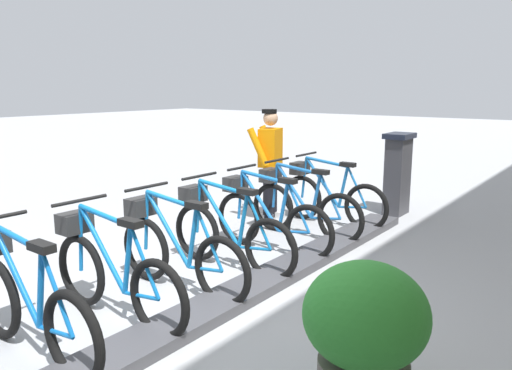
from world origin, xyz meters
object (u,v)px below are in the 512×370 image
at_px(payment_kiosk, 397,172).
at_px(bike_docked_4, 176,249).
at_px(bike_docked_6, 25,302).
at_px(planter_bush, 365,331).
at_px(bike_docked_3, 226,231).
at_px(bike_docked_0, 328,195).
at_px(worker_near_rack, 270,160).
at_px(bike_docked_1, 301,205).
at_px(bike_docked_2, 267,217).
at_px(bike_docked_5, 111,271).

relative_size(payment_kiosk, bike_docked_4, 0.74).
height_order(bike_docked_6, planter_bush, bike_docked_6).
relative_size(bike_docked_3, planter_bush, 1.77).
relative_size(bike_docked_0, planter_bush, 1.77).
relative_size(payment_kiosk, bike_docked_3, 0.74).
relative_size(bike_docked_0, worker_near_rack, 1.04).
bearing_deg(bike_docked_1, bike_docked_2, 90.00).
bearing_deg(planter_bush, bike_docked_6, 20.91).
bearing_deg(bike_docked_6, worker_near_rack, -78.99).
relative_size(bike_docked_4, worker_near_rack, 1.04).
bearing_deg(bike_docked_0, bike_docked_3, 90.00).
relative_size(bike_docked_6, worker_near_rack, 1.04).
distance_m(bike_docked_0, bike_docked_3, 2.30).
relative_size(bike_docked_1, worker_near_rack, 1.04).
height_order(bike_docked_2, bike_docked_5, same).
bearing_deg(bike_docked_4, planter_bush, 164.04).
height_order(bike_docked_1, bike_docked_2, same).
bearing_deg(bike_docked_3, bike_docked_2, -90.00).
height_order(bike_docked_0, bike_docked_1, same).
xyz_separation_m(bike_docked_0, bike_docked_2, (0.00, 1.53, 0.00)).
bearing_deg(bike_docked_2, bike_docked_4, 90.00).
distance_m(bike_docked_1, worker_near_rack, 1.07).
distance_m(bike_docked_5, worker_near_rack, 3.65).
distance_m(bike_docked_0, bike_docked_5, 3.83).
relative_size(bike_docked_5, bike_docked_6, 1.00).
distance_m(bike_docked_2, worker_near_rack, 1.56).
bearing_deg(bike_docked_3, bike_docked_0, -90.00).
height_order(payment_kiosk, bike_docked_1, payment_kiosk).
relative_size(worker_near_rack, planter_bush, 1.71).
distance_m(payment_kiosk, bike_docked_6, 5.80).
relative_size(bike_docked_4, bike_docked_5, 1.00).
xyz_separation_m(bike_docked_5, worker_near_rack, (0.84, -3.53, 0.48)).
xyz_separation_m(bike_docked_3, bike_docked_4, (0.00, 0.77, 0.00)).
xyz_separation_m(worker_near_rack, planter_bush, (-3.13, 3.42, -0.37)).
xyz_separation_m(bike_docked_2, bike_docked_4, (0.00, 1.53, 0.00)).
xyz_separation_m(bike_docked_4, bike_docked_5, (0.00, 0.77, 0.00)).
relative_size(bike_docked_0, bike_docked_6, 1.00).
xyz_separation_m(bike_docked_0, bike_docked_3, (0.00, 2.30, 0.00)).
relative_size(payment_kiosk, planter_bush, 1.32).
xyz_separation_m(bike_docked_6, worker_near_rack, (0.84, -4.29, 0.48)).
distance_m(bike_docked_0, bike_docked_2, 1.53).
height_order(payment_kiosk, bike_docked_3, payment_kiosk).
relative_size(bike_docked_0, bike_docked_1, 1.00).
xyz_separation_m(bike_docked_0, planter_bush, (-2.30, 3.72, 0.11)).
distance_m(bike_docked_4, bike_docked_5, 0.77).
bearing_deg(bike_docked_4, bike_docked_1, -90.00).
xyz_separation_m(payment_kiosk, bike_docked_4, (0.57, 4.23, -0.24)).
xyz_separation_m(payment_kiosk, planter_bush, (-1.72, 4.89, -0.12)).
height_order(bike_docked_0, planter_bush, bike_docked_0).
height_order(bike_docked_1, bike_docked_4, same).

